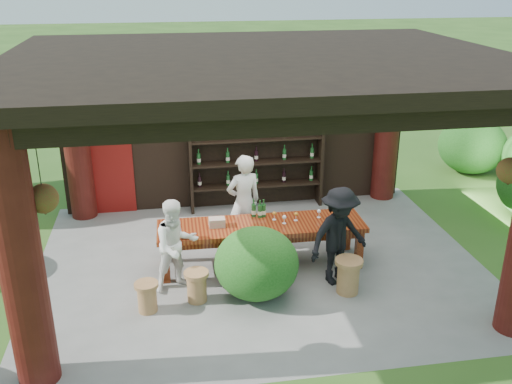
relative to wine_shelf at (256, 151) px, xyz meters
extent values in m
plane|color=#2D5119|center=(-0.35, -2.45, -1.21)|extent=(90.00, 90.00, 0.00)
cube|color=slate|center=(-0.35, -2.45, -1.26)|extent=(7.40, 5.90, 0.10)
cube|color=black|center=(-0.35, 0.30, 0.44)|extent=(7.00, 0.18, 3.30)
cube|color=maroon|center=(-2.95, 0.20, -0.21)|extent=(0.95, 0.06, 2.00)
cylinder|color=#380C0A|center=(-3.50, -4.85, 0.44)|extent=(0.50, 0.50, 3.30)
cylinder|color=#380C0A|center=(-3.50, 0.10, 0.44)|extent=(0.50, 0.50, 3.30)
cylinder|color=#380C0A|center=(2.80, 0.10, 0.44)|extent=(0.50, 0.50, 3.30)
cube|color=black|center=(-0.35, -4.85, 1.94)|extent=(6.70, 0.35, 0.35)
cube|color=black|center=(-3.50, -2.45, 1.94)|extent=(0.30, 5.20, 0.30)
cube|color=black|center=(2.80, -2.45, 1.94)|extent=(0.30, 5.20, 0.30)
cube|color=black|center=(-0.35, -2.45, 2.19)|extent=(7.50, 6.00, 0.20)
cylinder|color=black|center=(-3.20, -4.65, 1.42)|extent=(0.01, 0.01, 0.75)
cone|color=black|center=(-3.20, -4.65, 0.96)|extent=(0.32, 0.32, 0.18)
sphere|color=#1E5919|center=(-3.20, -4.65, 1.07)|extent=(0.34, 0.34, 0.34)
cone|color=black|center=(2.50, -4.65, 0.96)|extent=(0.32, 0.32, 0.18)
sphere|color=#1E5919|center=(2.50, -4.65, 1.07)|extent=(0.34, 0.34, 0.34)
cube|color=#53180B|center=(-0.33, -2.48, -0.50)|extent=(3.42, 0.93, 0.08)
cube|color=#53180B|center=(-0.33, -2.48, -0.60)|extent=(3.22, 0.78, 0.12)
cube|color=#53180B|center=(-1.92, -2.79, -0.87)|extent=(0.12, 0.12, 0.67)
cube|color=#53180B|center=(1.25, -2.84, -0.87)|extent=(0.12, 0.12, 0.67)
cube|color=#53180B|center=(-1.91, -2.11, -0.87)|extent=(0.12, 0.12, 0.67)
cube|color=#53180B|center=(1.26, -2.17, -0.87)|extent=(0.12, 0.12, 0.67)
cylinder|color=olive|center=(-1.47, -3.43, -0.99)|extent=(0.29, 0.29, 0.43)
cylinder|color=olive|center=(-1.47, -3.43, -0.74)|extent=(0.37, 0.37, 0.06)
cylinder|color=olive|center=(0.83, -3.57, -0.96)|extent=(0.34, 0.34, 0.50)
cylinder|color=olive|center=(0.83, -3.57, -0.67)|extent=(0.43, 0.43, 0.07)
cylinder|color=olive|center=(-2.21, -3.58, -1.00)|extent=(0.28, 0.28, 0.41)
cylinder|color=olive|center=(-2.21, -3.58, -0.77)|extent=(0.35, 0.35, 0.06)
imported|color=silver|center=(-0.52, -1.79, -0.34)|extent=(0.72, 0.57, 1.73)
imported|color=white|center=(-1.74, -3.00, -0.47)|extent=(0.87, 0.78, 1.48)
imported|color=black|center=(0.76, -3.23, -0.40)|extent=(1.18, 0.92, 1.60)
cube|color=#BF6672|center=(-1.06, -2.44, -0.39)|extent=(0.26, 0.18, 0.14)
ellipsoid|color=#194C14|center=(5.48, 1.25, -0.63)|extent=(1.60, 1.60, 1.36)
ellipsoid|color=#194C14|center=(-0.57, -3.41, -0.74)|extent=(1.28, 1.28, 1.09)
camera|label=1|loc=(-1.81, -10.86, 3.51)|focal=40.00mm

